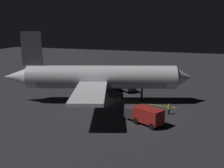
{
  "coord_description": "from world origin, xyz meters",
  "views": [
    {
      "loc": [
        44.07,
        17.16,
        14.24
      ],
      "look_at": [
        0.0,
        2.0,
        3.5
      ],
      "focal_mm": 42.7,
      "sensor_mm": 36.0,
      "label": 1
    }
  ],
  "objects": [
    {
      "name": "catering_truck",
      "position": [
        -9.49,
        1.31,
        1.18
      ],
      "size": [
        5.54,
        5.96,
        2.24
      ],
      "color": "navy",
      "rests_on": "ground_plane"
    },
    {
      "name": "airliner",
      "position": [
        0.18,
        -0.56,
        4.47
      ],
      "size": [
        30.22,
        33.63,
        12.78
      ],
      "color": "white",
      "rests_on": "ground_plane"
    },
    {
      "name": "traffic_cone_under_wing",
      "position": [
        -3.05,
        2.59,
        0.25
      ],
      "size": [
        0.5,
        0.5,
        0.55
      ],
      "color": "#EA590F",
      "rests_on": "ground_plane"
    },
    {
      "name": "baggage_truck",
      "position": [
        8.3,
        9.88,
        1.27
      ],
      "size": [
        4.62,
        6.21,
        2.48
      ],
      "color": "maroon",
      "rests_on": "ground_plane"
    },
    {
      "name": "ground_crew_worker",
      "position": [
        3.06,
        12.61,
        0.89
      ],
      "size": [
        0.4,
        0.4,
        1.74
      ],
      "color": "black",
      "rests_on": "ground_plane"
    },
    {
      "name": "ground_plane",
      "position": [
        0.0,
        0.0,
        -0.1
      ],
      "size": [
        180.0,
        180.0,
        0.2
      ],
      "primitive_type": "cube",
      "color": "#2C2C2F"
    },
    {
      "name": "apron_guide_stripe",
      "position": [
        -2.01,
        4.0,
        0.0
      ],
      "size": [
        3.0,
        19.04,
        0.01
      ],
      "primitive_type": "cube",
      "rotation": [
        0.0,
        0.0,
        -0.14
      ],
      "color": "gold",
      "rests_on": "ground_plane"
    },
    {
      "name": "traffic_cone_near_left",
      "position": [
        -1.72,
        3.05,
        0.25
      ],
      "size": [
        0.5,
        0.5,
        0.55
      ],
      "color": "#EA590F",
      "rests_on": "ground_plane"
    },
    {
      "name": "traffic_cone_near_right",
      "position": [
        -4.76,
        8.42,
        0.25
      ],
      "size": [
        0.5,
        0.5,
        0.55
      ],
      "color": "#EA590F",
      "rests_on": "ground_plane"
    }
  ]
}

